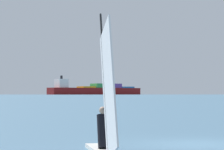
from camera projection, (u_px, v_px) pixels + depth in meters
ground_plane at (198, 144)px, 17.99m from camera, size 4000.00×4000.00×0.00m
windsurfer at (105, 115)px, 15.17m from camera, size 1.75×3.79×4.32m
cargo_ship at (95, 90)px, 937.71m from camera, size 149.69×139.22×32.73m
distant_headland at (208, 89)px, 1531.25m from camera, size 664.43×254.19×30.40m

